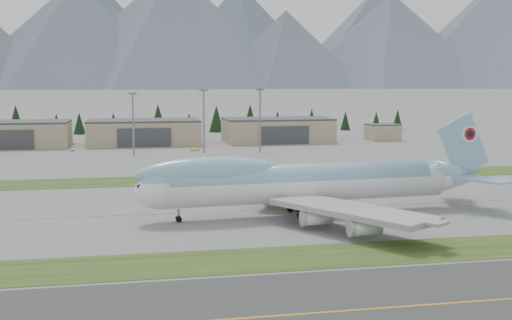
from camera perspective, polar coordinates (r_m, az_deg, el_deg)
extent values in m
plane|color=slate|center=(137.65, -2.15, -4.54)|extent=(7000.00, 7000.00, 0.00)
cube|color=#284719|center=(101.36, 1.30, -8.80)|extent=(400.00, 14.00, 0.08)
cube|color=#284719|center=(181.54, -4.40, -1.72)|extent=(400.00, 18.00, 0.08)
cube|color=#373737|center=(79.26, 5.18, -13.43)|extent=(400.00, 32.00, 0.04)
cube|color=orange|center=(137.65, -2.15, -4.54)|extent=(400.00, 0.40, 0.02)
cube|color=orange|center=(79.26, 5.18, -13.43)|extent=(400.00, 0.40, 0.02)
cylinder|color=white|center=(133.17, 4.55, -2.24)|extent=(60.26, 10.92, 6.96)
cylinder|color=#80B9D2|center=(132.62, 4.12, -1.71)|extent=(55.96, 10.10, 6.42)
ellipsoid|color=white|center=(126.42, -8.37, -2.79)|extent=(11.57, 7.68, 6.96)
ellipsoid|color=#80B9D2|center=(126.21, -8.38, -2.22)|extent=(9.68, 6.50, 5.90)
ellipsoid|color=#80B9D2|center=(127.35, -4.09, -1.15)|extent=(29.87, 7.86, 6.42)
cube|color=#0C1433|center=(125.82, -10.08, -2.23)|extent=(2.47, 2.93, 1.39)
cone|color=white|center=(148.69, 17.49, -1.57)|extent=(13.27, 7.66, 6.82)
cone|color=#80B9D2|center=(148.51, 17.51, -1.08)|extent=(12.16, 6.98, 6.21)
cube|color=#80B9D2|center=(148.39, 17.94, 1.23)|extent=(12.98, 1.50, 14.77)
cylinder|color=white|center=(149.22, 18.30, 2.24)|extent=(3.86, 0.47, 3.85)
cylinder|color=red|center=(149.31, 18.28, 2.24)|extent=(2.79, 0.40, 2.78)
cylinder|color=#0C1433|center=(149.40, 18.26, 2.24)|extent=(1.62, 0.32, 1.61)
cube|color=#80B9D2|center=(155.10, 16.89, -0.96)|extent=(10.24, 13.30, 0.49)
cube|color=#80B9D2|center=(144.49, 19.58, -1.64)|extent=(11.30, 13.41, 0.49)
cube|color=#A2A5AA|center=(150.66, 3.06, -1.88)|extent=(22.43, 33.45, 1.07)
cube|color=#A2A5AA|center=(118.14, 8.41, -4.44)|extent=(25.56, 32.65, 1.07)
cylinder|color=white|center=(145.51, 1.73, -3.01)|extent=(5.73, 3.04, 2.68)
cylinder|color=white|center=(156.41, 2.52, -2.30)|extent=(5.73, 3.04, 2.68)
cylinder|color=white|center=(120.63, 5.42, -5.14)|extent=(5.73, 3.04, 2.68)
cylinder|color=white|center=(113.64, 9.68, -5.98)|extent=(5.73, 3.04, 2.68)
cylinder|color=gray|center=(127.75, -6.89, -4.92)|extent=(0.50, 0.50, 2.57)
cylinder|color=gray|center=(136.50, 3.44, -4.05)|extent=(0.64, 0.64, 2.78)
cylinder|color=gray|center=(130.54, 4.34, -4.58)|extent=(0.64, 0.64, 2.78)
cylinder|color=gray|center=(138.26, 5.55, -3.93)|extent=(0.64, 0.64, 2.78)
cylinder|color=gray|center=(132.39, 6.53, -4.44)|extent=(0.64, 0.64, 2.78)
cylinder|color=black|center=(127.48, -6.86, -5.26)|extent=(1.20, 0.45, 1.18)
cylinder|color=black|center=(128.31, -6.92, -5.18)|extent=(1.20, 0.45, 1.18)
cylinder|color=black|center=(136.64, 3.44, -4.36)|extent=(1.32, 0.62, 1.28)
cylinder|color=black|center=(130.70, 4.34, -4.90)|extent=(1.32, 0.62, 1.28)
cylinder|color=black|center=(138.41, 5.55, -4.24)|extent=(1.32, 0.62, 1.28)
cylinder|color=black|center=(132.54, 6.53, -4.76)|extent=(1.32, 0.62, 1.28)
cube|color=#9B906C|center=(288.21, -20.97, 2.09)|extent=(48.00, 26.00, 10.00)
cube|color=#393B3E|center=(287.83, -21.02, 3.16)|extent=(48.00, 26.00, 0.80)
cube|color=#393B3E|center=(275.24, -21.42, 1.65)|extent=(22.08, 0.60, 8.00)
cube|color=#9B906C|center=(284.12, -9.97, 2.39)|extent=(48.00, 26.00, 10.00)
cube|color=#393B3E|center=(283.74, -9.99, 3.48)|extent=(48.00, 26.00, 0.80)
cube|color=#393B3E|center=(270.96, -9.90, 1.96)|extent=(22.08, 0.60, 8.00)
cube|color=#9B906C|center=(291.68, 1.91, 2.61)|extent=(48.00, 26.00, 10.00)
cube|color=#393B3E|center=(291.31, 1.91, 3.67)|extent=(48.00, 26.00, 0.80)
cube|color=#393B3E|center=(278.87, 2.53, 2.20)|extent=(22.08, 0.60, 8.00)
cube|color=#9B906C|center=(305.19, 11.18, 2.40)|extent=(14.00, 12.00, 7.00)
cube|color=#393B3E|center=(304.92, 11.20, 3.11)|extent=(14.00, 12.00, 0.60)
cylinder|color=gray|center=(246.41, -10.86, 3.12)|extent=(0.70, 0.70, 22.47)
cube|color=gray|center=(245.91, -10.93, 5.83)|extent=(3.20, 3.20, 0.80)
cylinder|color=gray|center=(247.60, -4.66, 3.38)|extent=(0.70, 0.70, 23.67)
cube|color=gray|center=(247.11, -4.69, 6.21)|extent=(3.20, 3.20, 0.80)
cylinder|color=gray|center=(248.00, 0.37, 3.44)|extent=(0.70, 0.70, 23.92)
cube|color=gray|center=(247.52, 0.38, 6.30)|extent=(3.20, 3.20, 0.80)
imported|color=white|center=(263.95, -16.01, 0.78)|extent=(1.45, 3.32, 1.12)
imported|color=yellow|center=(255.88, -5.50, 0.83)|extent=(4.29, 2.51, 1.34)
imported|color=#A9A8AD|center=(283.32, 3.95, 1.45)|extent=(3.48, 4.91, 1.32)
cone|color=black|center=(346.83, -20.55, 3.34)|extent=(8.74, 8.74, 15.61)
cone|color=black|center=(344.90, -17.31, 3.07)|extent=(6.17, 6.17, 11.03)
cone|color=black|center=(345.23, -15.43, 3.17)|extent=(6.37, 6.37, 11.38)
cone|color=black|center=(344.23, -12.55, 3.22)|extent=(6.20, 6.20, 11.07)
cone|color=black|center=(349.35, -8.69, 3.72)|extent=(8.63, 8.63, 15.41)
cone|color=black|center=(344.50, -5.95, 3.32)|extent=(5.94, 5.94, 10.61)
cone|color=black|center=(347.61, -3.54, 3.70)|extent=(8.15, 8.15, 14.54)
cone|color=black|center=(354.78, -0.52, 3.81)|extent=(8.34, 8.34, 14.89)
cone|color=black|center=(352.51, 1.93, 3.50)|extent=(6.38, 6.38, 11.39)
cone|color=black|center=(360.39, 4.97, 3.61)|extent=(6.79, 6.79, 12.12)
cone|color=black|center=(363.52, 7.95, 3.49)|extent=(6.01, 6.01, 10.73)
cone|color=black|center=(369.78, 10.63, 3.48)|extent=(5.86, 5.86, 10.46)
cone|color=black|center=(374.18, 12.47, 3.56)|extent=(6.48, 6.48, 11.57)
cone|color=#47525E|center=(2427.00, -15.73, 10.69)|extent=(844.84, 844.84, 382.42)
cone|color=silver|center=(2437.42, -15.83, 13.38)|extent=(321.04, 321.04, 152.97)
cone|color=#47525E|center=(2464.87, -7.39, 11.57)|extent=(1007.59, 1007.59, 445.99)
cone|color=#47525E|center=(2386.41, 2.65, 9.81)|extent=(600.23, 600.23, 283.03)
cone|color=silver|center=(2391.96, 2.66, 11.84)|extent=(228.09, 228.09, 113.21)
cone|color=#47525E|center=(2626.93, 11.84, 10.36)|extent=(878.31, 878.31, 368.73)
cone|color=silver|center=(2635.84, 11.90, 12.76)|extent=(333.76, 333.76, 147.49)
cone|color=#47525E|center=(3047.84, -14.88, 11.36)|extent=(1069.62, 1069.62, 534.81)
cone|color=#47525E|center=(3084.95, -1.53, 11.04)|extent=(961.74, 961.74, 480.87)
cone|color=silver|center=(3097.14, -1.54, 13.52)|extent=(384.69, 384.69, 211.58)
cone|color=#47525E|center=(3277.21, 10.85, 10.82)|extent=(993.69, 993.69, 496.84)
cone|color=silver|center=(3289.51, 10.90, 13.24)|extent=(397.47, 397.47, 218.61)
cone|color=#47525E|center=(3597.29, 21.40, 10.14)|extent=(999.13, 999.13, 499.56)
cone|color=silver|center=(3608.62, 21.51, 12.36)|extent=(399.65, 399.65, 219.81)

